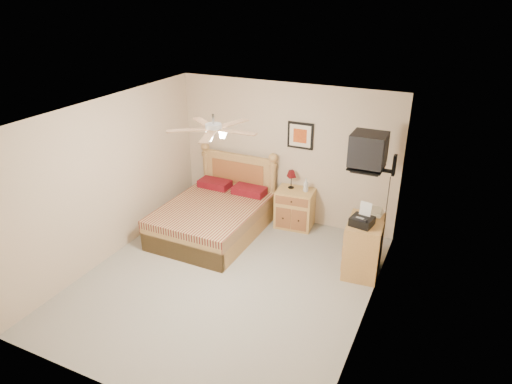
% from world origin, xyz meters
% --- Properties ---
extents(floor, '(4.50, 4.50, 0.00)m').
position_xyz_m(floor, '(0.00, 0.00, 0.00)').
color(floor, gray).
rests_on(floor, ground).
extents(ceiling, '(4.00, 4.50, 0.04)m').
position_xyz_m(ceiling, '(0.00, 0.00, 2.50)').
color(ceiling, white).
rests_on(ceiling, ground).
extents(wall_back, '(4.00, 0.04, 2.50)m').
position_xyz_m(wall_back, '(0.00, 2.25, 1.25)').
color(wall_back, '#C9B194').
rests_on(wall_back, ground).
extents(wall_front, '(4.00, 0.04, 2.50)m').
position_xyz_m(wall_front, '(0.00, -2.25, 1.25)').
color(wall_front, '#C9B194').
rests_on(wall_front, ground).
extents(wall_left, '(0.04, 4.50, 2.50)m').
position_xyz_m(wall_left, '(-2.00, 0.00, 1.25)').
color(wall_left, '#C9B194').
rests_on(wall_left, ground).
extents(wall_right, '(0.04, 4.50, 2.50)m').
position_xyz_m(wall_right, '(2.00, 0.00, 1.25)').
color(wall_right, '#C9B194').
rests_on(wall_right, ground).
extents(bed, '(1.52, 1.99, 1.28)m').
position_xyz_m(bed, '(-0.88, 1.12, 0.64)').
color(bed, '#A68148').
rests_on(bed, ground).
extents(nightstand, '(0.68, 0.54, 0.70)m').
position_xyz_m(nightstand, '(0.30, 2.00, 0.35)').
color(nightstand, tan).
rests_on(nightstand, ground).
extents(table_lamp, '(0.18, 0.18, 0.33)m').
position_xyz_m(table_lamp, '(0.19, 2.07, 0.86)').
color(table_lamp, '#570D11').
rests_on(table_lamp, nightstand).
extents(lotion_bottle, '(0.12, 0.12, 0.24)m').
position_xyz_m(lotion_bottle, '(0.48, 2.03, 0.82)').
color(lotion_bottle, silver).
rests_on(lotion_bottle, nightstand).
extents(framed_picture, '(0.46, 0.04, 0.46)m').
position_xyz_m(framed_picture, '(0.27, 2.23, 1.62)').
color(framed_picture, black).
rests_on(framed_picture, wall_back).
extents(dresser, '(0.56, 0.76, 0.85)m').
position_xyz_m(dresser, '(1.73, 1.08, 0.43)').
color(dresser, '#A6783D').
rests_on(dresser, ground).
extents(fax_machine, '(0.35, 0.36, 0.32)m').
position_xyz_m(fax_machine, '(1.69, 0.94, 1.01)').
color(fax_machine, black).
rests_on(fax_machine, dresser).
extents(magazine_lower, '(0.25, 0.32, 0.03)m').
position_xyz_m(magazine_lower, '(1.69, 1.38, 0.87)').
color(magazine_lower, beige).
rests_on(magazine_lower, dresser).
extents(magazine_upper, '(0.21, 0.28, 0.02)m').
position_xyz_m(magazine_upper, '(1.68, 1.41, 0.89)').
color(magazine_upper, gray).
rests_on(magazine_upper, magazine_lower).
extents(wall_tv, '(0.56, 0.46, 0.58)m').
position_xyz_m(wall_tv, '(1.75, 1.34, 1.81)').
color(wall_tv, black).
rests_on(wall_tv, wall_right).
extents(ceiling_fan, '(1.14, 1.14, 0.28)m').
position_xyz_m(ceiling_fan, '(0.00, -0.20, 2.36)').
color(ceiling_fan, silver).
rests_on(ceiling_fan, ceiling).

